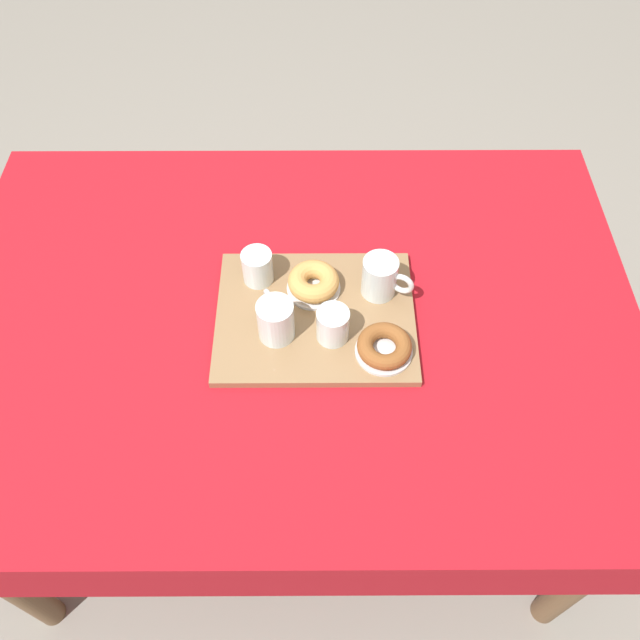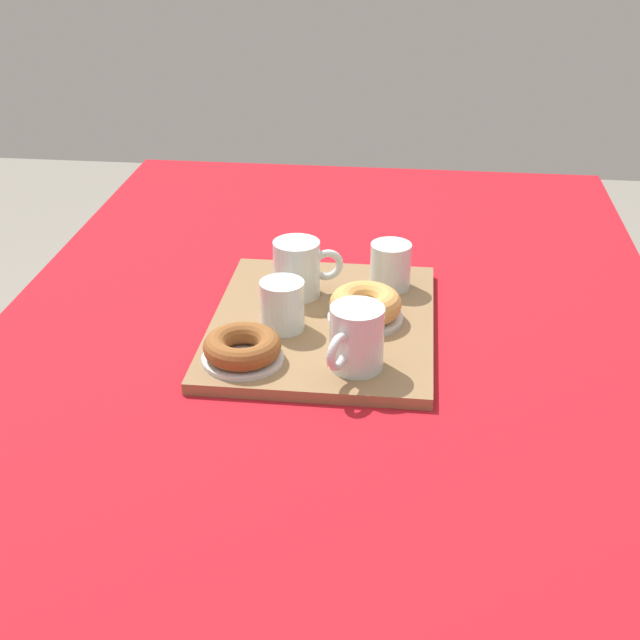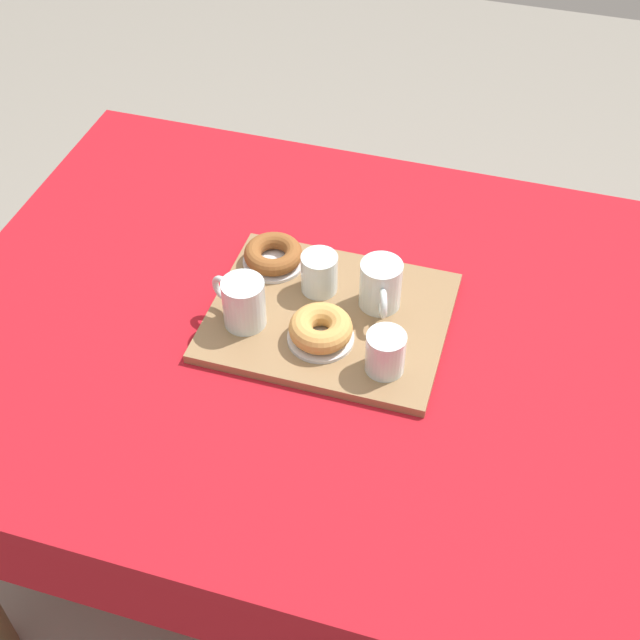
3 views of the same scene
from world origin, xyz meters
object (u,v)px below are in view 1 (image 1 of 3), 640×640
Objects in this scene: donut_plate_left at (384,351)px; water_glass_near at (333,326)px; donut_plate_right at (314,288)px; tea_mug_left at (380,278)px; serving_tray at (315,316)px; tea_mug_right at (276,321)px; sugar_donut_right at (314,281)px; dining_table at (293,336)px; water_glass_far at (258,268)px; sugar_donut_left at (384,346)px.

water_glass_near is at bearing -22.05° from donut_plate_left.
donut_plate_left is 1.00× the size of donut_plate_right.
tea_mug_left is 0.15m from donut_plate_right.
tea_mug_right reaches higher than serving_tray.
donut_plate_left is at bearing 130.88° from sugar_donut_right.
sugar_donut_right reaches higher than serving_tray.
dining_table is at bearing -115.12° from tea_mug_right.
dining_table is 0.24m from donut_plate_left.
donut_plate_right is (0.14, -0.16, 0.00)m from donut_plate_left.
sugar_donut_right is (0.00, 0.00, 0.02)m from donut_plate_right.
donut_plate_left is (-0.14, 0.10, 0.01)m from serving_tray.
donut_plate_right is 1.05× the size of sugar_donut_right.
tea_mug_right is (0.08, 0.05, 0.05)m from serving_tray.
tea_mug_right is 0.12m from water_glass_near.
donut_plate_left is (-0.22, 0.05, -0.04)m from tea_mug_right.
tea_mug_right is 0.15m from water_glass_far.
donut_plate_left is at bearing 157.95° from water_glass_near.
donut_plate_left is at bearing 130.88° from donut_plate_right.
serving_tray is at bearing 23.97° from tea_mug_left.
tea_mug_left reaches higher than donut_plate_right.
serving_tray is 3.80× the size of sugar_donut_left.
dining_table is 13.63× the size of tea_mug_left.
dining_table is 19.66× the size of water_glass_far.
serving_tray is 3.81× the size of tea_mug_left.
sugar_donut_left is (-0.22, 0.05, -0.02)m from tea_mug_right.
tea_mug_right is 0.97× the size of donut_plate_right.
tea_mug_left is 0.16m from sugar_donut_left.
water_glass_near is at bearing 176.18° from tea_mug_right.
serving_tray is at bearing 141.97° from water_glass_far.
serving_tray is 5.50× the size of water_glass_far.
sugar_donut_left is at bearing 144.47° from serving_tray.
tea_mug_left is at bearing 178.40° from donut_plate_right.
serving_tray is at bearing 93.29° from donut_plate_right.
water_glass_near reaches higher than dining_table.
donut_plate_right is at bearing -123.72° from tea_mug_right.
water_glass_near reaches higher than donut_plate_right.
tea_mug_right is 0.14m from donut_plate_right.
dining_table is 0.25m from sugar_donut_left.
water_glass_far is 0.66× the size of donut_plate_right.
water_glass_near is at bearing 140.29° from dining_table.
tea_mug_right is 1.02× the size of sugar_donut_left.
tea_mug_right is 0.22m from sugar_donut_left.
sugar_donut_right is at bearing -49.12° from sugar_donut_left.
dining_table is 0.18m from water_glass_near.
dining_table is 13.33× the size of tea_mug_right.
donut_plate_left is at bearing 0.00° from sugar_donut_left.
tea_mug_right is at bearing 56.28° from donut_plate_right.
donut_plate_right is at bearing -132.45° from dining_table.
tea_mug_right is at bearing -12.73° from sugar_donut_left.
tea_mug_left is at bearing -130.89° from water_glass_near.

